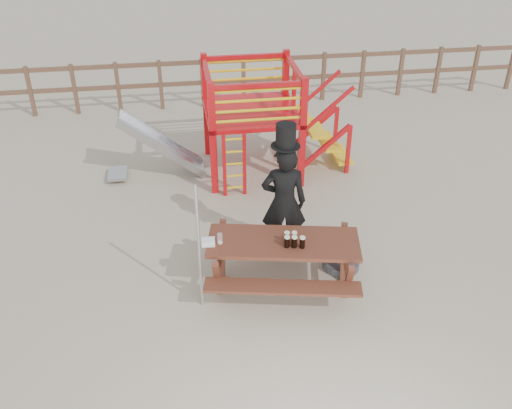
{
  "coord_description": "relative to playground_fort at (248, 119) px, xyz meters",
  "views": [
    {
      "loc": [
        -1.23,
        -6.27,
        5.34
      ],
      "look_at": [
        -0.15,
        0.8,
        0.9
      ],
      "focal_mm": 40.0,
      "sensor_mm": 36.0,
      "label": 1
    }
  ],
  "objects": [
    {
      "name": "metal_pole",
      "position": [
        -1.18,
        -3.84,
        -0.11
      ],
      "size": [
        0.04,
        0.04,
        1.92
      ],
      "primitive_type": "cylinder",
      "color": "#B2B2B7",
      "rests_on": "ground"
    },
    {
      "name": "ground",
      "position": [
        -0.12,
        -3.58,
        -1.07
      ],
      "size": [
        60.0,
        60.0,
        0.0
      ],
      "primitive_type": "plane",
      "color": "tan",
      "rests_on": "ground"
    },
    {
      "name": "playground_fort",
      "position": [
        0.0,
        0.0,
        0.0
      ],
      "size": [
        4.71,
        1.84,
        2.1
      ],
      "color": "red",
      "rests_on": "ground"
    },
    {
      "name": "picnic_table",
      "position": [
        -0.02,
        -3.62,
        -0.56
      ],
      "size": [
        2.32,
        1.81,
        0.81
      ],
      "rotation": [
        0.0,
        0.0,
        -0.2
      ],
      "color": "maroon",
      "rests_on": "ground"
    },
    {
      "name": "man_with_hat",
      "position": [
        0.14,
        -2.82,
        -0.1
      ],
      "size": [
        0.73,
        0.53,
        2.18
      ],
      "rotation": [
        0.0,
        0.0,
        3.01
      ],
      "color": "black",
      "rests_on": "ground"
    },
    {
      "name": "stout_pints",
      "position": [
        0.09,
        -3.73,
        -0.18
      ],
      "size": [
        0.27,
        0.22,
        0.17
      ],
      "color": "black",
      "rests_on": "picnic_table"
    },
    {
      "name": "parasol_base",
      "position": [
        0.94,
        -3.3,
        -1.01
      ],
      "size": [
        0.55,
        0.55,
        0.23
      ],
      "color": "#3A3A3F",
      "rests_on": "ground"
    },
    {
      "name": "empty_glasses",
      "position": [
        -0.88,
        -3.54,
        -0.2
      ],
      "size": [
        0.07,
        0.07,
        0.15
      ],
      "color": "silver",
      "rests_on": "picnic_table"
    },
    {
      "name": "back_fence",
      "position": [
        -0.12,
        3.42,
        -0.34
      ],
      "size": [
        15.09,
        0.09,
        1.2
      ],
      "color": "brown",
      "rests_on": "ground"
    },
    {
      "name": "paper_bag",
      "position": [
        -1.04,
        -3.54,
        -0.23
      ],
      "size": [
        0.19,
        0.15,
        0.08
      ],
      "primitive_type": "cube",
      "rotation": [
        0.0,
        0.0,
        -0.06
      ],
      "color": "white",
      "rests_on": "picnic_table"
    }
  ]
}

